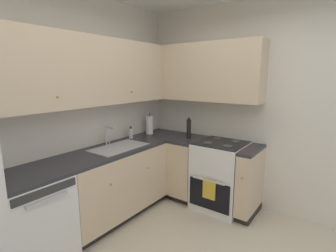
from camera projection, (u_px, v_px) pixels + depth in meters
wall_back at (61, 113)px, 2.84m from camera, size 3.55×0.05×2.69m
wall_right at (268, 109)px, 3.21m from camera, size 0.05×3.58×2.69m
dishwasher at (33, 220)px, 2.37m from camera, size 0.60×0.63×0.85m
lower_cabinets_back at (113, 184)px, 3.17m from camera, size 1.39×0.62×0.85m
countertop_back at (112, 150)px, 3.08m from camera, size 2.60×0.60×0.03m
lower_cabinets_right at (207, 173)px, 3.52m from camera, size 0.62×1.16×0.85m
countertop_right at (207, 143)px, 3.43m from camera, size 0.60×1.16×0.03m
oven_range at (220, 175)px, 3.41m from camera, size 0.68×0.62×1.03m
upper_cabinets_back at (89, 72)px, 2.86m from camera, size 2.28×0.34×0.76m
upper_cabinets_right at (200, 72)px, 3.49m from camera, size 0.32×1.71×0.76m
sink at (119, 151)px, 3.14m from camera, size 0.69×0.40×0.10m
faucet at (107, 134)px, 3.23m from camera, size 0.07×0.16×0.24m
soap_bottle at (131, 133)px, 3.58m from camera, size 0.06×0.06×0.17m
paper_towel_roll at (149, 125)px, 3.86m from camera, size 0.11×0.11×0.33m
oil_bottle at (189, 129)px, 3.57m from camera, size 0.06×0.06×0.29m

